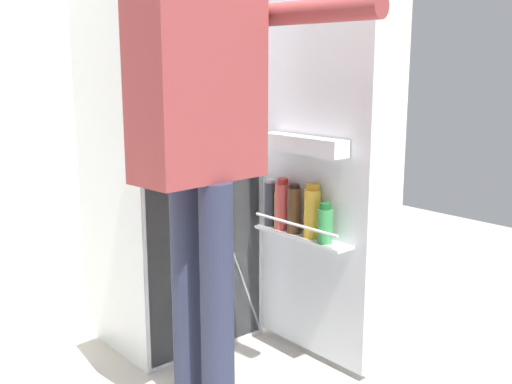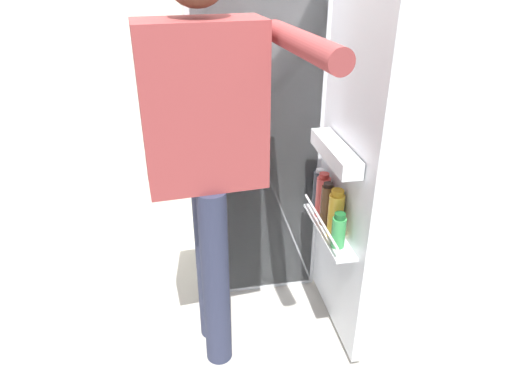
{
  "view_description": "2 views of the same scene",
  "coord_description": "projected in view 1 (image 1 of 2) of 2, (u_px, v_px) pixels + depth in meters",
  "views": [
    {
      "loc": [
        -1.46,
        -1.82,
        1.27
      ],
      "look_at": [
        0.04,
        -0.03,
        0.78
      ],
      "focal_mm": 42.34,
      "sensor_mm": 36.0,
      "label": 1
    },
    {
      "loc": [
        -0.38,
        -1.77,
        1.7
      ],
      "look_at": [
        -0.07,
        -0.02,
        0.77
      ],
      "focal_mm": 31.89,
      "sensor_mm": 36.0,
      "label": 2
    }
  ],
  "objects": [
    {
      "name": "refrigerator",
      "position": [
        180.0,
        165.0,
        2.76
      ],
      "size": [
        0.68,
        1.21,
        1.65
      ],
      "color": "silver",
      "rests_on": "ground_plane"
    },
    {
      "name": "person",
      "position": [
        201.0,
        124.0,
        2.07
      ],
      "size": [
        0.62,
        0.77,
        1.77
      ],
      "color": "#2D334C",
      "rests_on": "ground_plane"
    },
    {
      "name": "kitchen_wall",
      "position": [
        129.0,
        64.0,
        2.94
      ],
      "size": [
        4.4,
        0.1,
        2.55
      ],
      "primitive_type": "cube",
      "color": "silver",
      "rests_on": "ground_plane"
    },
    {
      "name": "ground_plane",
      "position": [
        244.0,
        373.0,
        2.54
      ],
      "size": [
        6.22,
        6.22,
        0.0
      ],
      "primitive_type": "plane",
      "color": "#B7B2A8"
    }
  ]
}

